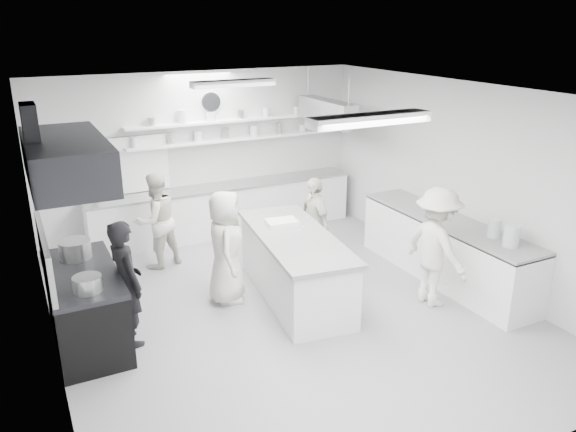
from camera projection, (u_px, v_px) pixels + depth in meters
name	position (u px, v px, depth m)	size (l,w,h in m)	color
floor	(287.00, 309.00, 7.92)	(6.00, 7.00, 0.02)	#94949D
ceiling	(287.00, 92.00, 6.93)	(6.00, 7.00, 0.02)	silver
wall_back	(202.00, 154.00, 10.38)	(6.00, 0.04, 3.00)	silver
wall_front	(483.00, 332.00, 4.47)	(6.00, 0.04, 3.00)	silver
wall_left	(42.00, 247.00, 6.15)	(0.04, 7.00, 3.00)	silver
wall_right	(460.00, 180.00, 8.70)	(0.04, 7.00, 3.00)	silver
stove	(86.00, 308.00, 7.01)	(0.80, 1.80, 0.90)	black
exhaust_hood	(66.00, 159.00, 6.38)	(0.85, 2.00, 0.50)	black
back_counter	(225.00, 210.00, 10.59)	(5.00, 0.60, 0.92)	white
shelf_lower	(240.00, 139.00, 10.48)	(4.20, 0.26, 0.04)	white
shelf_upper	(239.00, 120.00, 10.36)	(4.20, 0.26, 0.04)	white
pass_through_window	(131.00, 165.00, 9.82)	(1.30, 0.04, 1.00)	black
wall_clock	(211.00, 102.00, 10.11)	(0.32, 0.32, 0.05)	silver
right_counter	(445.00, 250.00, 8.72)	(0.74, 3.30, 0.94)	white
pot_rack	(327.00, 111.00, 10.03)	(0.30, 1.60, 0.40)	#A8A8A8
light_fixture_front	(370.00, 119.00, 5.43)	(1.30, 0.25, 0.10)	white
light_fixture_rear	(233.00, 83.00, 8.47)	(1.30, 0.25, 0.10)	white
prep_island	(295.00, 267.00, 8.14)	(0.92, 2.48, 0.91)	white
stove_pot	(75.00, 251.00, 7.19)	(0.40, 0.40, 0.29)	#A8A8A8
cook_stove	(126.00, 283.00, 6.86)	(0.59, 0.39, 1.62)	black
cook_back	(156.00, 220.00, 9.06)	(0.77, 0.60, 1.58)	silver
cook_island_left	(226.00, 247.00, 7.92)	(0.80, 0.52, 1.64)	silver
cook_island_right	(314.00, 222.00, 9.13)	(0.87, 0.36, 1.49)	silver
cook_right	(436.00, 247.00, 7.81)	(1.11, 0.64, 1.72)	silver
bowl_island_a	(275.00, 227.00, 8.33)	(0.24, 0.24, 0.06)	#A8A8A8
bowl_island_b	(296.00, 229.00, 8.23)	(0.21, 0.21, 0.07)	white
bowl_right	(441.00, 212.00, 8.92)	(0.24, 0.24, 0.06)	white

